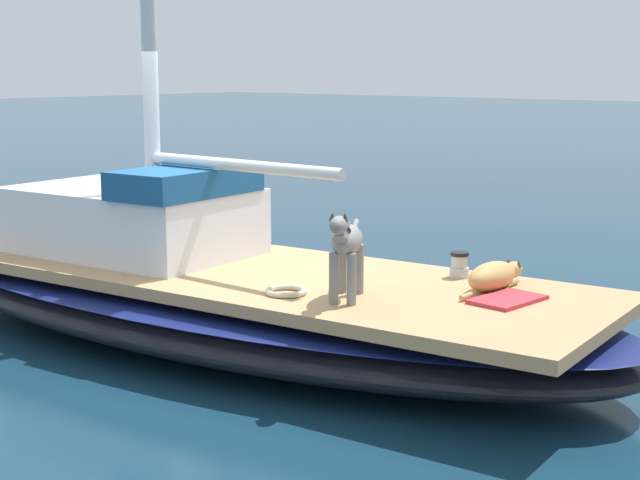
{
  "coord_description": "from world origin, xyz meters",
  "views": [
    {
      "loc": [
        -5.7,
        -5.8,
        2.36
      ],
      "look_at": [
        0.0,
        -1.0,
        1.01
      ],
      "focal_mm": 53.59,
      "sensor_mm": 36.0,
      "label": 1
    }
  ],
  "objects_px": {
    "dog_grey": "(346,244)",
    "deck_towel": "(508,299)",
    "coiled_rope": "(286,291)",
    "dog_tan": "(494,276)",
    "deck_winch": "(459,265)",
    "sailboat_main": "(232,303)"
  },
  "relations": [
    {
      "from": "deck_towel",
      "to": "dog_tan",
      "type": "bearing_deg",
      "value": 44.67
    },
    {
      "from": "dog_tan",
      "to": "deck_winch",
      "type": "xyz_separation_m",
      "value": [
        0.2,
        0.44,
        -0.01
      ]
    },
    {
      "from": "sailboat_main",
      "to": "dog_tan",
      "type": "bearing_deg",
      "value": -72.1
    },
    {
      "from": "sailboat_main",
      "to": "deck_winch",
      "type": "distance_m",
      "value": 2.0
    },
    {
      "from": "sailboat_main",
      "to": "coiled_rope",
      "type": "bearing_deg",
      "value": -113.58
    },
    {
      "from": "dog_grey",
      "to": "deck_towel",
      "type": "relative_size",
      "value": 1.53
    },
    {
      "from": "dog_tan",
      "to": "coiled_rope",
      "type": "bearing_deg",
      "value": 135.77
    },
    {
      "from": "deck_winch",
      "to": "deck_towel",
      "type": "xyz_separation_m",
      "value": [
        -0.48,
        -0.72,
        -0.08
      ]
    },
    {
      "from": "dog_tan",
      "to": "deck_towel",
      "type": "bearing_deg",
      "value": -135.33
    },
    {
      "from": "dog_grey",
      "to": "coiled_rope",
      "type": "xyz_separation_m",
      "value": [
        -0.15,
        0.46,
        -0.4
      ]
    },
    {
      "from": "dog_tan",
      "to": "coiled_rope",
      "type": "xyz_separation_m",
      "value": [
        -1.16,
        1.13,
        -0.08
      ]
    },
    {
      "from": "deck_winch",
      "to": "deck_towel",
      "type": "relative_size",
      "value": 0.38
    },
    {
      "from": "coiled_rope",
      "to": "deck_towel",
      "type": "relative_size",
      "value": 0.58
    },
    {
      "from": "deck_winch",
      "to": "deck_towel",
      "type": "bearing_deg",
      "value": -123.88
    },
    {
      "from": "dog_grey",
      "to": "deck_towel",
      "type": "distance_m",
      "value": 1.26
    },
    {
      "from": "dog_tan",
      "to": "deck_towel",
      "type": "distance_m",
      "value": 0.4
    },
    {
      "from": "dog_grey",
      "to": "coiled_rope",
      "type": "bearing_deg",
      "value": 107.44
    },
    {
      "from": "sailboat_main",
      "to": "dog_grey",
      "type": "relative_size",
      "value": 8.68
    },
    {
      "from": "dog_grey",
      "to": "deck_winch",
      "type": "relative_size",
      "value": 4.09
    },
    {
      "from": "dog_tan",
      "to": "deck_winch",
      "type": "height_order",
      "value": "dog_tan"
    },
    {
      "from": "dog_grey",
      "to": "deck_towel",
      "type": "bearing_deg",
      "value": -52.11
    },
    {
      "from": "sailboat_main",
      "to": "deck_towel",
      "type": "height_order",
      "value": "deck_towel"
    }
  ]
}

